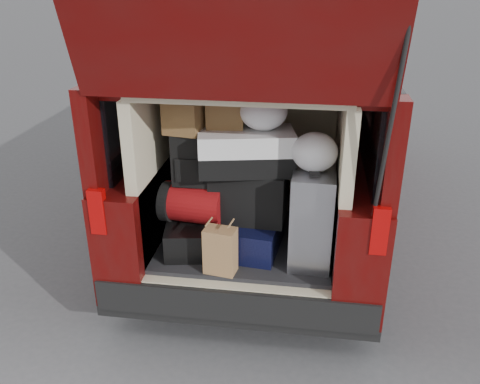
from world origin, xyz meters
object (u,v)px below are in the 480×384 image
object	(u,v)px
twotone_duffel	(246,151)
black_soft_case	(249,194)
navy_hardshell	(250,234)
kraft_bag	(220,251)
black_hardshell	(194,233)
red_duffel	(193,203)
backpack	(192,159)
silver_roller	(312,216)

from	to	relation	value
twotone_duffel	black_soft_case	bearing A→B (deg)	48.72
navy_hardshell	kraft_bag	distance (m)	0.37
black_hardshell	navy_hardshell	size ratio (longest dim) A/B	1.02
red_duffel	backpack	xyz separation A→B (m)	(-0.01, 0.02, 0.32)
kraft_bag	red_duffel	xyz separation A→B (m)	(-0.24, 0.30, 0.19)
silver_roller	twotone_duffel	distance (m)	0.62
navy_hardshell	silver_roller	xyz separation A→B (m)	(0.43, -0.08, 0.22)
navy_hardshell	twotone_duffel	distance (m)	0.63
kraft_bag	twotone_duffel	size ratio (longest dim) A/B	0.50
navy_hardshell	red_duffel	distance (m)	0.46
navy_hardshell	kraft_bag	bearing A→B (deg)	-108.20
navy_hardshell	black_soft_case	distance (m)	0.30
black_hardshell	kraft_bag	size ratio (longest dim) A/B	1.64
silver_roller	kraft_bag	distance (m)	0.66
silver_roller	black_soft_case	bearing A→B (deg)	166.68
navy_hardshell	backpack	xyz separation A→B (m)	(-0.40, -0.01, 0.56)
black_soft_case	silver_roller	bearing A→B (deg)	-12.08
navy_hardshell	backpack	world-z (taller)	backpack
kraft_bag	black_soft_case	size ratio (longest dim) A/B	0.62
red_duffel	twotone_duffel	size ratio (longest dim) A/B	0.67
red_duffel	black_soft_case	bearing A→B (deg)	17.24
twotone_duffel	backpack	bearing A→B (deg)	171.85
red_duffel	twotone_duffel	distance (m)	0.54
kraft_bag	backpack	distance (m)	0.65
silver_roller	red_duffel	size ratio (longest dim) A/B	1.55
black_soft_case	black_hardshell	bearing A→B (deg)	-168.03
silver_roller	twotone_duffel	bearing A→B (deg)	170.45
black_hardshell	twotone_duffel	bearing A→B (deg)	-4.36
black_hardshell	kraft_bag	xyz separation A→B (m)	(0.25, -0.31, 0.06)
navy_hardshell	backpack	size ratio (longest dim) A/B	1.40
navy_hardshell	black_soft_case	bearing A→B (deg)	116.44
navy_hardshell	black_soft_case	xyz separation A→B (m)	(-0.01, 0.04, 0.30)
black_hardshell	silver_roller	distance (m)	0.87
silver_roller	red_duffel	xyz separation A→B (m)	(-0.83, 0.05, 0.02)
black_hardshell	black_soft_case	world-z (taller)	black_soft_case
navy_hardshell	red_duffel	world-z (taller)	red_duffel
silver_roller	black_soft_case	size ratio (longest dim) A/B	1.29
backpack	red_duffel	bearing A→B (deg)	-74.50
kraft_bag	backpack	world-z (taller)	backpack
black_soft_case	backpack	size ratio (longest dim) A/B	1.41
backpack	navy_hardshell	bearing A→B (deg)	1.91
red_duffel	twotone_duffel	world-z (taller)	twotone_duffel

